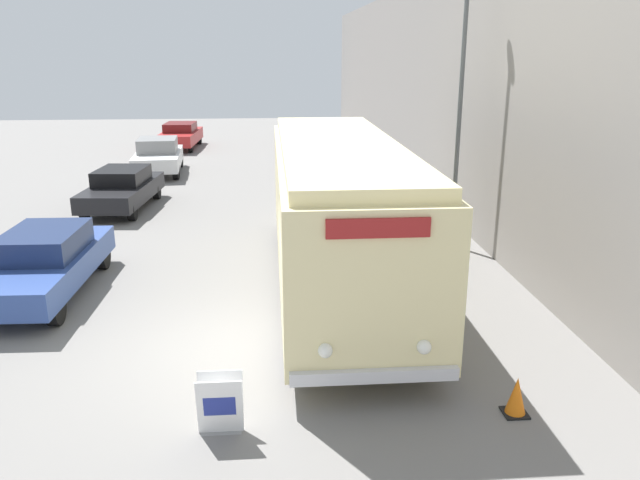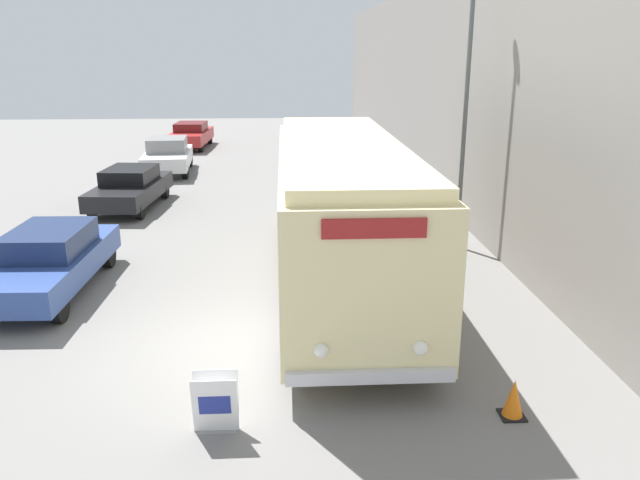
% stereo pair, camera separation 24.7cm
% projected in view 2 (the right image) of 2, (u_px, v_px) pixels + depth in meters
% --- Properties ---
extents(ground_plane, '(80.00, 80.00, 0.00)m').
position_uv_depth(ground_plane, '(243.00, 349.00, 11.27)').
color(ground_plane, slate).
extents(building_wall_right, '(0.30, 60.00, 7.66)m').
position_uv_depth(building_wall_right, '(458.00, 94.00, 20.05)').
color(building_wall_right, gray).
rests_on(building_wall_right, ground_plane).
extents(vintage_bus, '(2.65, 10.24, 3.33)m').
position_uv_depth(vintage_bus, '(341.00, 208.00, 13.66)').
color(vintage_bus, black).
rests_on(vintage_bus, ground_plane).
extents(sign_board, '(0.64, 0.33, 0.88)m').
position_uv_depth(sign_board, '(216.00, 404.00, 8.73)').
color(sign_board, gray).
rests_on(sign_board, ground_plane).
extents(streetlamp, '(0.36, 0.36, 7.24)m').
position_uv_depth(streetlamp, '(468.00, 73.00, 15.79)').
color(streetlamp, '#595E60').
rests_on(streetlamp, ground_plane).
extents(parked_car_near, '(1.90, 4.75, 1.43)m').
position_uv_depth(parked_car_near, '(50.00, 260.00, 13.76)').
color(parked_car_near, black).
rests_on(parked_car_near, ground_plane).
extents(parked_car_mid, '(2.15, 4.51, 1.37)m').
position_uv_depth(parked_car_mid, '(130.00, 187.00, 21.17)').
color(parked_car_mid, black).
rests_on(parked_car_mid, ground_plane).
extents(parked_car_far, '(2.21, 4.37, 1.53)m').
position_uv_depth(parked_car_far, '(168.00, 155.00, 27.18)').
color(parked_car_far, black).
rests_on(parked_car_far, ground_plane).
extents(parked_car_distant, '(2.02, 4.53, 1.37)m').
position_uv_depth(parked_car_distant, '(191.00, 135.00, 34.24)').
color(parked_car_distant, black).
rests_on(parked_car_distant, ground_plane).
extents(traffic_cone, '(0.36, 0.36, 0.60)m').
position_uv_depth(traffic_cone, '(514.00, 399.00, 9.11)').
color(traffic_cone, black).
rests_on(traffic_cone, ground_plane).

